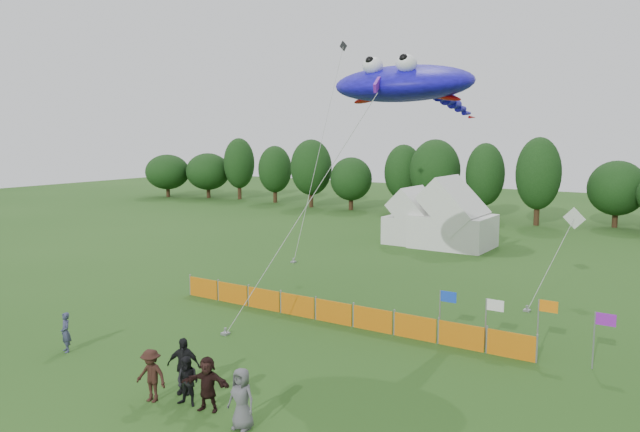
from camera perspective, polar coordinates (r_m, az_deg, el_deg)
The scene contains 15 objects.
ground at distance 21.86m, azimuth -9.01°, elevation -15.44°, with size 160.00×160.00×0.00m, color #234C16.
treeline at distance 61.06m, azimuth 21.91°, elevation 3.01°, with size 104.57×8.78×8.36m.
tent_left at distance 48.84m, azimuth 8.66°, elevation -0.42°, with size 3.95×3.95×3.48m.
tent_right at distance 47.53m, azimuth 12.10°, elevation -0.40°, with size 5.67×4.54×4.00m.
barrier_fence at distance 28.42m, azimuth 1.24°, elevation -8.79°, with size 17.90×0.06×1.00m.
flag_row at distance 25.39m, azimuth 19.60°, elevation -9.13°, with size 8.73×0.38×2.29m.
spectator_a at distance 26.71m, azimuth -22.23°, elevation -9.81°, with size 0.57×0.38×1.57m, color #343857.
spectator_b at distance 20.64m, azimuth -12.02°, elevation -14.58°, with size 0.77×0.60×1.58m, color black.
spectator_c at distance 21.17m, azimuth -15.19°, elevation -13.89°, with size 1.11×0.64×1.72m, color black.
spectator_d at distance 21.50m, azimuth -12.38°, elevation -13.22°, with size 1.11×0.46×1.89m, color black.
spectator_e at distance 18.88m, azimuth -7.18°, elevation -16.25°, with size 0.89×0.58×1.82m, color #555459.
spectator_f at distance 20.17m, azimuth -10.26°, elevation -14.86°, with size 1.60×0.51×1.72m, color black.
stingray_kite at distance 28.03m, azimuth 8.09°, elevation 11.81°, with size 8.80×14.04×11.75m.
small_kite_white at distance 34.29m, azimuth 21.29°, elevation -2.16°, with size 1.78×4.89×4.68m.
small_kite_dark at distance 43.23m, azimuth 0.09°, elevation 6.69°, with size 0.74×6.59×15.04m.
Camera 1 is at (13.68, -14.77, 8.54)m, focal length 35.00 mm.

